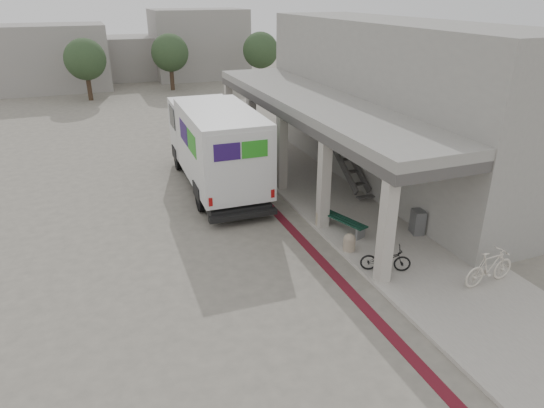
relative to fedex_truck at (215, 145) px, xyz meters
name	(u,v)px	position (x,y,z in m)	size (l,w,h in m)	color
ground	(274,244)	(0.45, -5.96, -1.98)	(120.00, 120.00, 0.00)	#686359
bike_lane_stripe	(280,216)	(1.45, -3.96, -1.97)	(0.35, 40.00, 0.01)	#5A121D
sidewalk	(373,224)	(4.45, -5.96, -1.92)	(4.40, 28.00, 0.12)	gray
transit_building	(380,106)	(7.28, -1.46, 1.42)	(7.60, 17.00, 7.00)	gray
distant_backdrop	(108,53)	(-2.39, 29.93, 0.72)	(28.00, 10.00, 6.50)	gray
tree_left	(85,60)	(-4.55, 22.04, 1.20)	(3.20, 3.20, 4.80)	#38281C
tree_mid	(170,53)	(2.45, 24.04, 1.20)	(3.20, 3.20, 4.80)	#38281C
tree_right	(261,50)	(10.45, 23.04, 1.20)	(3.20, 3.20, 4.80)	#38281C
fedex_truck	(215,145)	(0.00, 0.00, 0.00)	(2.93, 8.78, 3.72)	black
bench	(343,222)	(3.05, -6.10, -1.52)	(1.06, 2.05, 0.47)	gray
bollard_near	(349,242)	(2.55, -7.48, -1.55)	(0.41, 0.41, 0.61)	gray
bollard_far	(321,217)	(2.55, -5.36, -1.55)	(0.42, 0.42, 0.63)	#9E9278
utility_cabinet	(418,222)	(5.45, -7.25, -1.42)	(0.40, 0.53, 0.88)	slate
bicycle_black	(386,259)	(2.95, -9.02, -1.45)	(0.54, 1.55, 0.82)	black
bicycle_cream	(490,267)	(5.39, -10.75, -1.31)	(0.52, 1.83, 1.10)	beige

